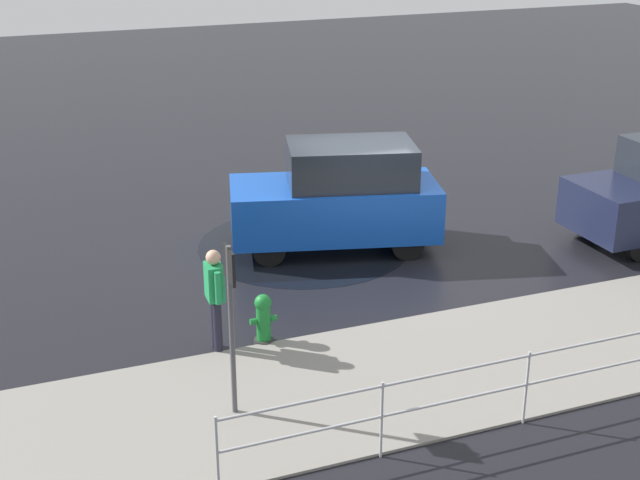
# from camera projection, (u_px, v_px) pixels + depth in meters

# --- Properties ---
(ground_plane) EXTENTS (60.00, 60.00, 0.00)m
(ground_plane) POSITION_uv_depth(u_px,v_px,m) (374.00, 256.00, 16.78)
(ground_plane) COLOR black
(kerb_strip) EXTENTS (24.00, 3.20, 0.04)m
(kerb_strip) POSITION_uv_depth(u_px,v_px,m) (491.00, 358.00, 13.14)
(kerb_strip) COLOR gray
(kerb_strip) RESTS_ON ground
(moving_hatchback) EXTENTS (4.20, 2.64, 2.06)m
(moving_hatchback) POSITION_uv_depth(u_px,v_px,m) (339.00, 197.00, 16.82)
(moving_hatchback) COLOR blue
(moving_hatchback) RESTS_ON ground
(fire_hydrant) EXTENTS (0.42, 0.31, 0.80)m
(fire_hydrant) POSITION_uv_depth(u_px,v_px,m) (263.00, 319.00, 13.47)
(fire_hydrant) COLOR #197A2D
(fire_hydrant) RESTS_ON ground
(pedestrian) EXTENTS (0.26, 0.57, 1.62)m
(pedestrian) POSITION_uv_depth(u_px,v_px,m) (215.00, 292.00, 13.05)
(pedestrian) COLOR #1E8C4C
(pedestrian) RESTS_ON ground
(metal_railing) EXTENTS (10.22, 0.04, 1.05)m
(metal_railing) POSITION_uv_depth(u_px,v_px,m) (594.00, 360.00, 11.65)
(metal_railing) COLOR #B7BABF
(metal_railing) RESTS_ON ground
(sign_post) EXTENTS (0.07, 0.44, 2.40)m
(sign_post) POSITION_uv_depth(u_px,v_px,m) (231.00, 307.00, 11.19)
(sign_post) COLOR #4C4C51
(sign_post) RESTS_ON ground
(puddle_patch) EXTENTS (4.13, 4.13, 0.01)m
(puddle_patch) POSITION_uv_depth(u_px,v_px,m) (304.00, 245.00, 17.30)
(puddle_patch) COLOR black
(puddle_patch) RESTS_ON ground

